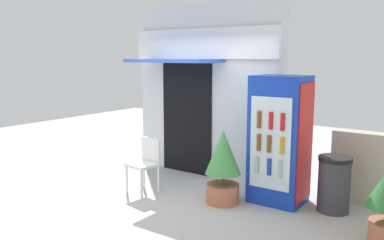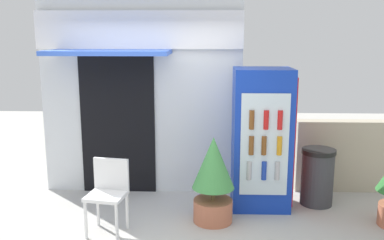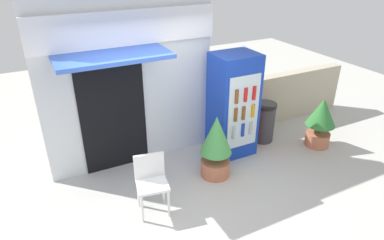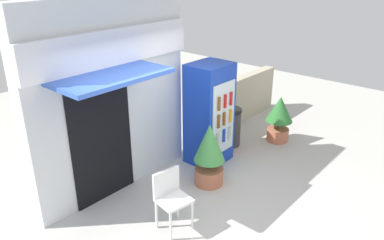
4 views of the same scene
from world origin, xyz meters
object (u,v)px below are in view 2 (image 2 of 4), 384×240
Objects in this scene: drink_cooler at (262,139)px; trash_bin at (317,177)px; plastic_chair at (108,189)px; potted_plant_near_shop at (213,176)px.

trash_bin is (0.79, 0.09, -0.55)m from drink_cooler.
plastic_chair is 1.27m from potted_plant_near_shop.
potted_plant_near_shop is 1.39× the size of trash_bin.
drink_cooler is at bearing 38.48° from potted_plant_near_shop.
plastic_chair is 2.83m from trash_bin.
drink_cooler is at bearing -173.68° from trash_bin.
potted_plant_near_shop is at bearing -141.52° from drink_cooler.
plastic_chair is (-1.89, -0.82, -0.42)m from drink_cooler.
drink_cooler is 2.40× the size of trash_bin.
potted_plant_near_shop is (1.24, 0.31, 0.07)m from plastic_chair.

